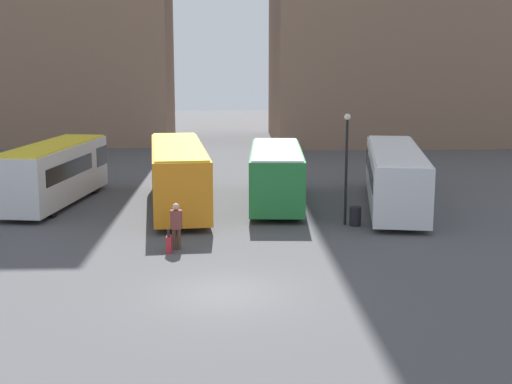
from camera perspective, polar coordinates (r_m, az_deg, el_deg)
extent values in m
plane|color=#4C4C4F|center=(22.93, -2.66, -8.09)|extent=(160.00, 160.00, 0.00)
cube|color=silver|center=(37.70, -15.87, 1.50)|extent=(3.92, 9.94, 2.74)
cube|color=black|center=(41.31, -13.84, 2.86)|extent=(2.74, 2.14, 1.04)
cube|color=black|center=(36.85, -16.40, 1.81)|extent=(3.41, 6.50, 0.82)
cube|color=yellow|center=(37.51, -15.98, 3.63)|extent=(3.69, 9.71, 0.08)
cylinder|color=black|center=(40.64, -14.21, 0.56)|extent=(2.47, 1.27, 0.92)
cylinder|color=black|center=(35.19, -17.59, -1.16)|extent=(2.47, 1.27, 0.92)
cube|color=orange|center=(35.54, -6.25, 1.42)|extent=(3.63, 11.68, 2.79)
cube|color=black|center=(40.14, -6.51, 2.98)|extent=(2.75, 2.35, 1.06)
cube|color=black|center=(34.46, -6.20, 1.72)|extent=(3.25, 7.57, 0.84)
cube|color=yellow|center=(35.33, -6.30, 3.72)|extent=(3.41, 11.44, 0.08)
cylinder|color=black|center=(39.24, -6.41, 0.58)|extent=(2.51, 1.30, 1.07)
cylinder|color=black|center=(32.25, -5.98, -1.62)|extent=(2.51, 1.30, 1.07)
cube|color=#237A38|center=(36.05, 1.63, 1.40)|extent=(3.12, 9.34, 2.55)
cube|color=black|center=(39.73, 1.58, 2.73)|extent=(2.67, 1.86, 0.97)
cube|color=black|center=(35.18, 1.65, 1.69)|extent=(2.93, 6.04, 0.76)
cube|color=white|center=(35.86, 1.64, 3.47)|extent=(2.90, 9.14, 0.08)
cylinder|color=black|center=(39.04, 1.58, 0.57)|extent=(2.49, 1.19, 1.04)
cylinder|color=black|center=(33.44, 1.67, -1.15)|extent=(2.49, 1.19, 1.04)
cube|color=silver|center=(36.21, 11.04, 1.25)|extent=(4.52, 12.23, 2.63)
cube|color=black|center=(41.01, 10.63, 2.82)|extent=(2.87, 2.60, 1.00)
cube|color=black|center=(35.10, 11.17, 1.50)|extent=(3.81, 7.99, 0.79)
cube|color=white|center=(36.02, 11.12, 3.38)|extent=(4.28, 11.96, 0.08)
cylinder|color=black|center=(40.05, 10.66, 0.55)|extent=(2.51, 1.30, 0.91)
cylinder|color=black|center=(32.78, 11.37, -1.72)|extent=(2.51, 1.30, 0.91)
cylinder|color=#4C3828|center=(28.04, -6.56, -3.75)|extent=(0.17, 0.17, 0.84)
cylinder|color=#4C3828|center=(28.02, -6.19, -3.75)|extent=(0.17, 0.17, 0.84)
cylinder|color=brown|center=(27.85, -6.41, -2.19)|extent=(0.48, 0.48, 0.73)
sphere|color=tan|center=(27.74, -6.43, -1.18)|extent=(0.27, 0.27, 0.27)
cube|color=#B7232D|center=(27.64, -6.97, -4.17)|extent=(0.20, 0.44, 0.65)
cube|color=black|center=(27.38, -7.02, -3.30)|extent=(0.11, 0.03, 0.29)
cylinder|color=black|center=(31.86, 7.22, 1.57)|extent=(0.12, 0.12, 4.75)
sphere|color=beige|center=(31.57, 7.33, 5.99)|extent=(0.28, 0.28, 0.28)
cylinder|color=black|center=(32.07, 7.95, -1.93)|extent=(0.52, 0.52, 0.85)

